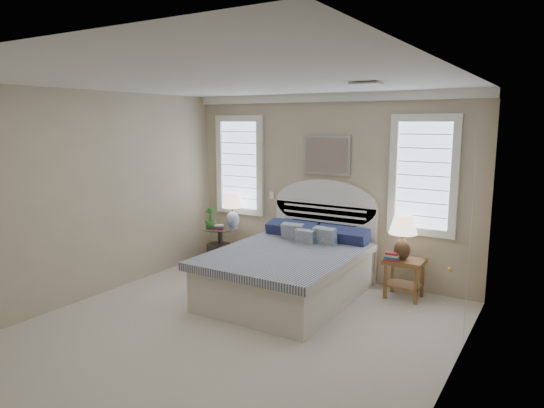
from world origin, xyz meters
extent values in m
cube|color=#BBB1A0|center=(0.00, 0.00, 0.00)|extent=(4.50, 5.00, 0.01)
cube|color=silver|center=(0.00, 0.00, 2.70)|extent=(4.50, 5.00, 0.01)
cube|color=tan|center=(0.00, 2.50, 1.35)|extent=(4.50, 0.02, 2.70)
cube|color=tan|center=(-2.25, 0.00, 1.35)|extent=(0.02, 5.00, 2.70)
cube|color=tan|center=(2.25, 0.00, 1.35)|extent=(0.02, 5.00, 2.70)
cube|color=white|center=(0.00, 2.46, 2.64)|extent=(4.50, 0.08, 0.12)
cube|color=#B2B2B2|center=(1.20, 0.80, 2.68)|extent=(0.30, 0.20, 0.02)
cube|color=white|center=(-0.95, 2.48, 1.15)|extent=(0.08, 0.01, 0.12)
cube|color=silver|center=(-1.55, 2.48, 1.60)|extent=(0.90, 0.06, 1.60)
cube|color=silver|center=(1.40, 2.48, 1.60)|extent=(0.90, 0.06, 1.60)
cube|color=silver|center=(0.00, 2.46, 1.82)|extent=(0.74, 0.04, 0.58)
cube|color=white|center=(2.23, 1.20, 1.20)|extent=(0.02, 1.80, 2.40)
cube|color=beige|center=(0.00, 1.33, 0.28)|extent=(1.60, 2.10, 0.55)
cube|color=navy|center=(0.00, 1.28, 0.59)|extent=(1.72, 2.15, 0.10)
cube|color=white|center=(0.00, 2.44, 0.55)|extent=(1.62, 0.08, 1.10)
cube|color=navy|center=(-0.40, 2.16, 0.73)|extent=(0.75, 0.31, 0.23)
cube|color=navy|center=(0.40, 2.16, 0.73)|extent=(0.75, 0.31, 0.23)
cube|color=#364E79|center=(-0.25, 1.93, 0.71)|extent=(0.33, 0.20, 0.34)
cube|color=#364E79|center=(0.25, 1.93, 0.71)|extent=(0.33, 0.20, 0.34)
cube|color=#364E79|center=(0.00, 1.83, 0.69)|extent=(0.28, 0.14, 0.29)
cylinder|color=black|center=(-1.65, 2.05, 0.01)|extent=(0.32, 0.32, 0.03)
cylinder|color=black|center=(-1.65, 2.05, 0.30)|extent=(0.08, 0.08, 0.60)
cylinder|color=silver|center=(-1.65, 2.05, 0.62)|extent=(0.56, 0.56, 0.02)
cube|color=brown|center=(1.30, 2.15, 0.50)|extent=(0.50, 0.40, 0.06)
cube|color=brown|center=(1.30, 2.15, 0.18)|extent=(0.44, 0.34, 0.03)
cube|color=brown|center=(1.10, 2.00, 0.23)|extent=(0.04, 0.04, 0.47)
cube|color=brown|center=(1.10, 2.30, 0.23)|extent=(0.04, 0.04, 0.47)
cube|color=brown|center=(1.50, 2.00, 0.23)|extent=(0.04, 0.04, 0.47)
cube|color=brown|center=(1.50, 2.30, 0.23)|extent=(0.04, 0.04, 0.47)
cylinder|color=black|center=(-1.65, 2.01, 0.18)|extent=(0.52, 0.52, 0.36)
cylinder|color=silver|center=(-1.50, 2.19, 0.64)|extent=(0.14, 0.14, 0.03)
ellipsoid|color=silver|center=(-1.50, 2.19, 0.75)|extent=(0.25, 0.25, 0.26)
cylinder|color=gold|center=(-1.50, 2.19, 0.91)|extent=(0.03, 0.03, 0.09)
cylinder|color=black|center=(1.27, 2.11, 0.55)|extent=(0.16, 0.16, 0.03)
ellipsoid|color=black|center=(1.27, 2.11, 0.66)|extent=(0.29, 0.29, 0.28)
cylinder|color=gold|center=(1.27, 2.11, 0.83)|extent=(0.04, 0.04, 0.10)
imported|color=#418033|center=(-1.73, 1.91, 0.80)|extent=(0.25, 0.25, 0.33)
cube|color=maroon|center=(-1.61, 1.96, 0.64)|extent=(0.20, 0.17, 0.02)
cube|color=#2A4E7F|center=(-1.61, 1.96, 0.66)|extent=(0.18, 0.16, 0.02)
cube|color=beige|center=(-1.61, 1.96, 0.69)|extent=(0.17, 0.15, 0.02)
cube|color=maroon|center=(1.18, 2.00, 0.54)|extent=(0.20, 0.15, 0.03)
cube|color=#2A4E7F|center=(1.18, 2.00, 0.57)|extent=(0.19, 0.14, 0.03)
cube|color=beige|center=(1.18, 2.00, 0.60)|extent=(0.18, 0.13, 0.03)
cube|color=maroon|center=(1.18, 2.00, 0.62)|extent=(0.17, 0.12, 0.03)
camera|label=1|loc=(3.02, -3.97, 2.30)|focal=32.00mm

